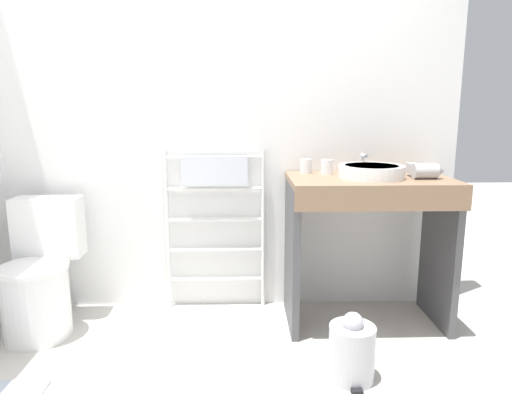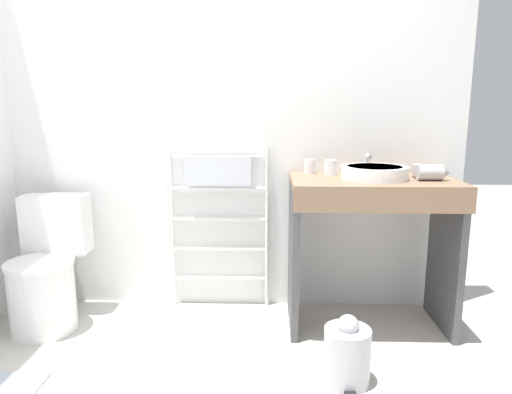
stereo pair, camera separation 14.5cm
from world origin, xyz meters
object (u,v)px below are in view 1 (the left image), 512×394
towel_radiator (215,197)px  cup_near_edge (327,167)px  toilet (40,279)px  trash_bin (352,351)px  cup_near_wall (306,166)px  sink_basin (371,171)px  hair_dryer (425,171)px

towel_radiator → cup_near_edge: towel_radiator is taller
toilet → trash_bin: size_ratio=2.27×
cup_near_wall → trash_bin: bearing=-80.8°
toilet → cup_near_wall: (1.53, 0.24, 0.60)m
sink_basin → toilet: bearing=-178.6°
toilet → sink_basin: size_ratio=2.09×
towel_radiator → cup_near_edge: size_ratio=11.74×
sink_basin → trash_bin: (-0.22, -0.57, -0.77)m
towel_radiator → sink_basin: towel_radiator is taller
trash_bin → towel_radiator: bearing=129.4°
hair_dryer → toilet: bearing=-179.6°
sink_basin → hair_dryer: hair_dryer is taller
cup_near_wall → trash_bin: (0.12, -0.77, -0.77)m
toilet → towel_radiator: towel_radiator is taller
toilet → trash_bin: (1.65, -0.53, -0.17)m
sink_basin → towel_radiator: bearing=164.3°
towel_radiator → hair_dryer: size_ratio=5.37×
toilet → towel_radiator: size_ratio=0.75×
cup_near_wall → trash_bin: cup_near_wall is taller
sink_basin → hair_dryer: size_ratio=1.94×
towel_radiator → cup_near_edge: (0.67, -0.10, 0.20)m
towel_radiator → cup_near_wall: bearing=-5.2°
towel_radiator → trash_bin: size_ratio=3.00×
sink_basin → cup_near_wall: (-0.34, 0.20, 0.00)m
toilet → sink_basin: (1.87, 0.04, 0.60)m
sink_basin → cup_near_edge: cup_near_edge is taller
sink_basin → hair_dryer: (0.29, -0.03, 0.01)m
toilet → towel_radiator: bearing=16.8°
cup_near_wall → trash_bin: 1.10m
toilet → cup_near_wall: bearing=9.1°
trash_bin → sink_basin: bearing=69.3°
toilet → cup_near_edge: bearing=6.8°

